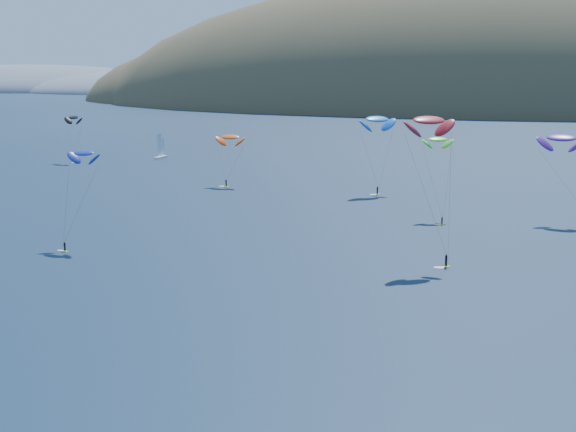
# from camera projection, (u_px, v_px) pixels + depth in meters

# --- Properties ---
(island) EXTENTS (730.00, 300.00, 210.00)m
(island) POSITION_uv_depth(u_px,v_px,m) (520.00, 120.00, 574.23)
(island) COLOR #3D3526
(island) RESTS_ON ground
(headland) EXTENTS (460.00, 250.00, 60.00)m
(headland) POSITION_uv_depth(u_px,v_px,m) (53.00, 92.00, 870.44)
(headland) COLOR slate
(headland) RESTS_ON ground
(sailboat) EXTENTS (7.61, 6.58, 9.43)m
(sailboat) POSITION_uv_depth(u_px,v_px,m) (161.00, 156.00, 268.52)
(sailboat) COLOR white
(sailboat) RESTS_ON ground
(kitesurfer_1) EXTENTS (8.19, 6.79, 14.82)m
(kitesurfer_1) POSITION_uv_depth(u_px,v_px,m) (230.00, 137.00, 210.87)
(kitesurfer_1) COLOR #FFFC1C
(kitesurfer_1) RESTS_ON ground
(kitesurfer_3) EXTENTS (7.00, 13.16, 17.97)m
(kitesurfer_3) POSITION_uv_depth(u_px,v_px,m) (438.00, 140.00, 168.63)
(kitesurfer_3) COLOR #FFFC1C
(kitesurfer_3) RESTS_ON ground
(kitesurfer_4) EXTENTS (10.59, 11.14, 20.92)m
(kitesurfer_4) POSITION_uv_depth(u_px,v_px,m) (377.00, 119.00, 199.16)
(kitesurfer_4) COLOR #FFFC1C
(kitesurfer_4) RESTS_ON ground
(kitesurfer_6) EXTENTS (12.10, 10.97, 19.58)m
(kitesurfer_6) POSITION_uv_depth(u_px,v_px,m) (562.00, 138.00, 163.84)
(kitesurfer_6) COLOR #FFFC1C
(kitesurfer_6) RESTS_ON ground
(kitesurfer_9) EXTENTS (9.69, 11.05, 25.54)m
(kitesurfer_9) POSITION_uv_depth(u_px,v_px,m) (429.00, 120.00, 130.82)
(kitesurfer_9) COLOR #FFFC1C
(kitesurfer_9) RESTS_ON ground
(kitesurfer_10) EXTENTS (7.28, 10.50, 18.22)m
(kitesurfer_10) POSITION_uv_depth(u_px,v_px,m) (84.00, 153.00, 143.39)
(kitesurfer_10) COLOR #FFFC1C
(kitesurfer_10) RESTS_ON ground
(kitesurfer_12) EXTENTS (7.97, 7.33, 16.26)m
(kitesurfer_12) POSITION_uv_depth(u_px,v_px,m) (74.00, 118.00, 257.88)
(kitesurfer_12) COLOR #FFFC1C
(kitesurfer_12) RESTS_ON ground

